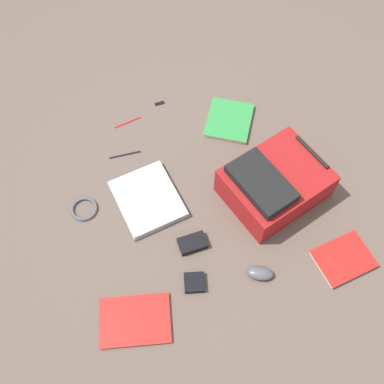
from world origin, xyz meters
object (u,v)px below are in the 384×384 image
(backpack, at_px, (274,183))
(pen_blue, at_px, (128,122))
(book_manual, at_px, (229,121))
(book_comic, at_px, (135,320))
(laptop, at_px, (148,199))
(pen_black, at_px, (125,154))
(usb_stick, at_px, (160,103))
(computer_mouse, at_px, (260,273))
(book_red, at_px, (343,259))
(earbud_pouch, at_px, (194,283))
(power_brick, at_px, (192,243))
(cable_coil, at_px, (84,209))

(backpack, relative_size, pen_blue, 3.51)
(book_manual, xyz_separation_m, pen_blue, (-0.19, -0.46, -0.01))
(pen_blue, bearing_deg, book_comic, -16.63)
(laptop, height_order, pen_black, laptop)
(book_comic, relative_size, usb_stick, 6.69)
(usb_stick, bearing_deg, computer_mouse, 3.86)
(computer_mouse, xyz_separation_m, pen_black, (-0.77, -0.33, -0.02))
(book_red, bearing_deg, book_comic, -95.73)
(laptop, bearing_deg, computer_mouse, 31.79)
(book_red, relative_size, earbud_pouch, 2.88)
(book_red, relative_size, book_comic, 0.74)
(power_brick, bearing_deg, cable_coil, -131.48)
(backpack, distance_m, book_manual, 0.45)
(pen_blue, relative_size, earbud_pouch, 1.66)
(book_manual, distance_m, book_red, 0.85)
(usb_stick, bearing_deg, earbud_pouch, -11.75)
(backpack, relative_size, earbud_pouch, 5.82)
(cable_coil, distance_m, earbud_pouch, 0.59)
(book_manual, relative_size, earbud_pouch, 3.87)
(backpack, xyz_separation_m, book_comic, (0.31, -0.75, -0.08))
(backpack, xyz_separation_m, book_manual, (-0.44, -0.01, -0.08))
(laptop, relative_size, pen_blue, 2.41)
(laptop, xyz_separation_m, computer_mouse, (0.50, 0.31, 0.00))
(backpack, height_order, computer_mouse, backpack)
(laptop, relative_size, book_manual, 1.04)
(usb_stick, bearing_deg, backpack, 22.86)
(book_red, relative_size, cable_coil, 2.00)
(book_red, bearing_deg, backpack, -161.65)
(laptop, bearing_deg, book_comic, -24.97)
(computer_mouse, bearing_deg, earbud_pouch, -73.26)
(laptop, height_order, usb_stick, laptop)
(laptop, bearing_deg, cable_coil, -103.18)
(laptop, xyz_separation_m, cable_coil, (-0.06, -0.28, -0.01))
(computer_mouse, bearing_deg, cable_coil, -102.88)
(backpack, bearing_deg, usb_stick, -157.14)
(book_comic, xyz_separation_m, pen_black, (-0.76, 0.21, -0.00))
(backpack, distance_m, cable_coil, 0.84)
(pen_black, bearing_deg, backpack, 50.67)
(book_manual, height_order, pen_black, book_manual)
(book_red, xyz_separation_m, earbud_pouch, (-0.14, -0.61, 0.00))
(computer_mouse, bearing_deg, laptop, -117.16)
(pen_black, bearing_deg, book_comic, -15.28)
(book_red, xyz_separation_m, pen_black, (-0.85, -0.68, -0.01))
(book_manual, xyz_separation_m, book_comic, (0.75, -0.74, -0.00))
(computer_mouse, height_order, power_brick, computer_mouse)
(computer_mouse, bearing_deg, usb_stick, -145.09)
(book_comic, relative_size, cable_coil, 2.71)
(book_manual, height_order, pen_blue, book_manual)
(backpack, distance_m, power_brick, 0.44)
(laptop, height_order, computer_mouse, computer_mouse)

